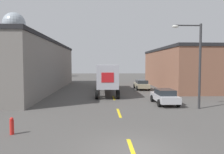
% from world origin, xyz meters
% --- Properties ---
extents(ground_plane, '(160.00, 160.00, 0.00)m').
position_xyz_m(ground_plane, '(0.00, 0.00, 0.00)').
color(ground_plane, '#4C4947').
extents(road_centerline, '(0.20, 18.24, 0.01)m').
position_xyz_m(road_centerline, '(0.00, 7.41, 0.00)').
color(road_centerline, yellow).
rests_on(road_centerline, ground_plane).
extents(warehouse_left, '(9.31, 28.69, 7.04)m').
position_xyz_m(warehouse_left, '(-12.27, 22.86, 3.52)').
color(warehouse_left, slate).
rests_on(warehouse_left, ground_plane).
extents(warehouse_right, '(8.71, 19.88, 6.34)m').
position_xyz_m(warehouse_right, '(11.97, 25.64, 3.18)').
color(warehouse_right, brown).
rests_on(warehouse_right, ground_plane).
extents(semi_truck, '(2.68, 13.53, 3.71)m').
position_xyz_m(semi_truck, '(-0.70, 20.21, 2.27)').
color(semi_truck, black).
rests_on(semi_truck, ground_plane).
extents(parked_car_right_mid, '(1.95, 4.47, 1.44)m').
position_xyz_m(parked_car_right_mid, '(4.65, 10.98, 0.76)').
color(parked_car_right_mid, '#B2B2B7').
rests_on(parked_car_right_mid, ground_plane).
extents(parked_car_right_far, '(1.95, 4.47, 1.44)m').
position_xyz_m(parked_car_right_far, '(4.65, 23.03, 0.76)').
color(parked_car_right_far, tan).
rests_on(parked_car_right_far, ground_plane).
extents(water_tower, '(6.12, 6.12, 18.15)m').
position_xyz_m(water_tower, '(-25.68, 53.23, 14.87)').
color(water_tower, '#47474C').
rests_on(water_tower, ground_plane).
extents(street_lamp, '(2.56, 0.32, 7.21)m').
position_xyz_m(street_lamp, '(6.68, 8.74, 4.24)').
color(street_lamp, '#2D2D30').
rests_on(street_lamp, ground_plane).
extents(fire_hydrant, '(0.22, 0.22, 0.94)m').
position_xyz_m(fire_hydrant, '(-6.23, 2.47, 0.47)').
color(fire_hydrant, red).
rests_on(fire_hydrant, ground_plane).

